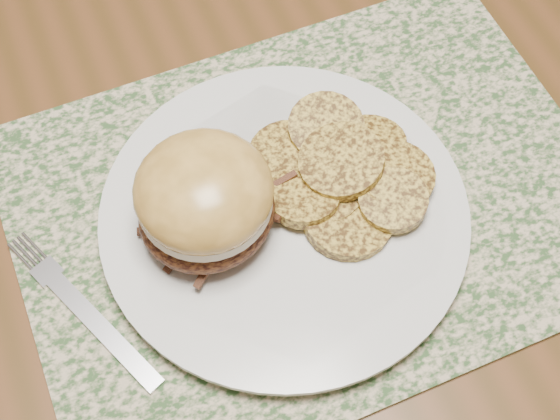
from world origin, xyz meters
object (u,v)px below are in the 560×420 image
Objects in this scene: dining_table at (27,257)px; pork_sandwich at (205,199)px; dinner_plate at (284,216)px; fork at (82,308)px.

dining_table is 11.43× the size of pork_sandwich.
dinner_plate reaches higher than dining_table.
fork is (-0.16, -0.01, -0.01)m from dinner_plate.
dining_table is 0.24m from dinner_plate.
dining_table is at bearing 125.21° from pork_sandwich.
pork_sandwich reaches higher than fork.
fork is at bearing -69.77° from dining_table.
dining_table is at bearing 87.57° from fork.
dinner_plate is at bearing -35.65° from pork_sandwich.
pork_sandwich reaches higher than dinner_plate.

